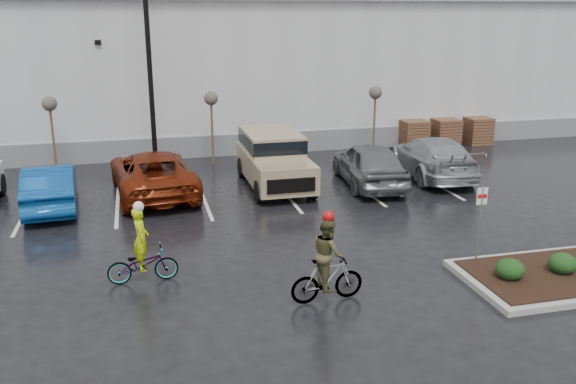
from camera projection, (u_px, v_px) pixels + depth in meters
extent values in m
plane|color=black|center=(342.00, 285.00, 15.06)|extent=(120.00, 120.00, 0.00)
cube|color=silver|center=(217.00, 65.00, 34.49)|extent=(60.00, 15.00, 7.00)
cube|color=slate|center=(241.00, 144.00, 28.34)|extent=(60.00, 0.12, 1.00)
cube|color=#999B9E|center=(215.00, 0.00, 33.47)|extent=(60.50, 15.50, 0.30)
cube|color=#1F401A|center=(183.00, 49.00, 56.00)|extent=(80.00, 25.00, 6.00)
cylinder|color=black|center=(149.00, 63.00, 23.98)|extent=(0.20, 0.20, 9.00)
cylinder|color=brown|center=(54.00, 140.00, 24.87)|extent=(0.10, 0.10, 2.80)
sphere|color=#4A433B|center=(49.00, 104.00, 24.44)|extent=(0.60, 0.60, 0.60)
cylinder|color=brown|center=(212.00, 133.00, 26.39)|extent=(0.10, 0.10, 2.80)
sphere|color=#4A433B|center=(211.00, 98.00, 25.95)|extent=(0.60, 0.60, 0.60)
cylinder|color=brown|center=(374.00, 125.00, 28.14)|extent=(0.10, 0.10, 2.80)
sphere|color=#4A433B|center=(375.00, 93.00, 27.71)|extent=(0.60, 0.60, 0.60)
cube|color=brown|center=(414.00, 134.00, 29.86)|extent=(1.20, 1.20, 1.35)
cube|color=brown|center=(445.00, 132.00, 30.25)|extent=(1.20, 1.20, 1.35)
cube|color=brown|center=(478.00, 131.00, 30.68)|extent=(1.20, 1.20, 1.35)
ellipsoid|color=#183311|center=(510.00, 269.00, 14.95)|extent=(0.70, 0.70, 0.52)
ellipsoid|color=#183311|center=(563.00, 263.00, 15.30)|extent=(0.70, 0.70, 0.52)
cylinder|color=gray|center=(479.00, 227.00, 15.82)|extent=(0.05, 0.05, 2.20)
cube|color=white|center=(482.00, 196.00, 15.58)|extent=(0.30, 0.02, 0.45)
cube|color=red|center=(482.00, 196.00, 15.57)|extent=(0.26, 0.02, 0.10)
imported|color=navy|center=(50.00, 186.00, 20.67)|extent=(1.99, 4.79, 1.54)
imported|color=maroon|center=(153.00, 173.00, 22.21)|extent=(3.23, 6.05, 1.62)
imported|color=slate|center=(369.00, 164.00, 23.38)|extent=(2.45, 5.14, 1.70)
imported|color=#A7ABAF|center=(432.00, 157.00, 24.66)|extent=(2.85, 5.79, 1.62)
imported|color=#3F3F44|center=(143.00, 265.00, 15.12)|extent=(1.75, 0.66, 0.91)
imported|color=#B6D30B|center=(141.00, 239.00, 14.92)|extent=(0.40, 0.59, 1.59)
sphere|color=silver|center=(138.00, 207.00, 14.68)|extent=(0.26, 0.26, 0.26)
imported|color=#3F3F44|center=(327.00, 280.00, 14.10)|extent=(1.73, 0.61, 1.06)
imported|color=#484626|center=(328.00, 253.00, 13.91)|extent=(0.50, 0.84, 1.68)
sphere|color=#990C0C|center=(328.00, 217.00, 13.65)|extent=(0.28, 0.28, 0.28)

